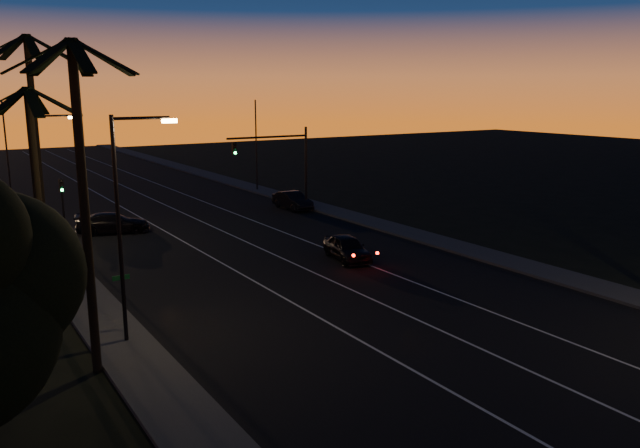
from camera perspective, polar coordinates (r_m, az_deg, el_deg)
road at (r=39.07m, az=-5.58°, el=-2.58°), size 20.00×170.00×0.01m
sidewalk_left at (r=35.63m, az=-21.90°, el=-4.74°), size 2.40×170.00×0.16m
sidewalk_right at (r=45.07m, az=7.20°, el=-0.54°), size 2.40×170.00×0.16m
lane_stripe_left at (r=37.86m, az=-9.64°, el=-3.16°), size 0.12×160.00×0.01m
lane_stripe_mid at (r=39.29m, az=-4.93°, el=-2.47°), size 0.12×160.00×0.01m
lane_stripe_right at (r=40.97m, az=-0.59°, el=-1.81°), size 0.12×160.00×0.01m
palm_near at (r=22.38m, az=-20.94°, el=4.14°), size 4.25×4.16×11.53m
palm_mid at (r=28.26m, az=-24.53°, el=3.66°), size 4.25×4.16×10.03m
palm_far at (r=34.18m, az=-24.55°, el=7.24°), size 4.25×4.16×12.53m
streetlight_left_near at (r=25.00m, az=-17.34°, el=1.08°), size 2.55×0.26×9.00m
streetlight_left_far at (r=42.51m, az=-23.81°, el=4.58°), size 2.55×0.26×8.50m
street_sign at (r=26.82m, az=-17.63°, el=-6.32°), size 0.70×0.06×2.60m
signal_mast at (r=50.23m, az=-3.61°, el=6.26°), size 7.10×0.41×7.00m
signal_post at (r=44.93m, az=-22.49°, el=2.24°), size 0.28×0.37×4.20m
far_pole_left at (r=59.31m, az=-26.68°, el=5.62°), size 0.14×0.14×9.00m
far_pole_right at (r=62.63m, az=-5.85°, el=7.12°), size 0.14×0.14×9.00m
lead_car at (r=37.02m, az=2.49°, el=-2.18°), size 2.59×5.02×1.46m
right_car at (r=52.91m, az=-2.53°, el=2.16°), size 1.64×4.51×1.48m
cross_car at (r=46.31m, az=-18.42°, el=0.10°), size 5.37×3.33×1.45m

